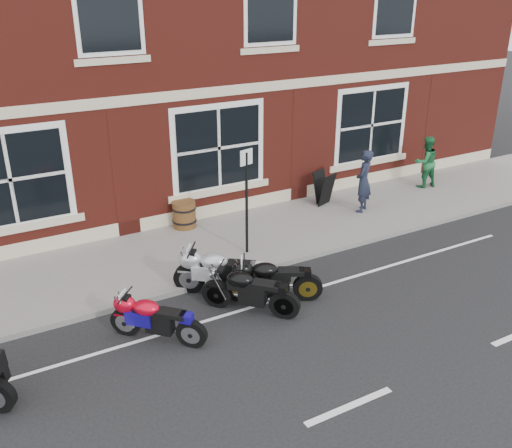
# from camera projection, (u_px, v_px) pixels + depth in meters

# --- Properties ---
(ground) EXTENTS (80.00, 80.00, 0.00)m
(ground) POSITION_uv_depth(u_px,v_px,m) (253.00, 313.00, 11.05)
(ground) COLOR black
(ground) RESTS_ON ground
(sidewalk) EXTENTS (30.00, 3.00, 0.12)m
(sidewalk) POSITION_uv_depth(u_px,v_px,m) (191.00, 251.00, 13.42)
(sidewalk) COLOR slate
(sidewalk) RESTS_ON ground
(kerb) EXTENTS (30.00, 0.16, 0.12)m
(kerb) POSITION_uv_depth(u_px,v_px,m) (221.00, 279.00, 12.16)
(kerb) COLOR slate
(kerb) RESTS_ON ground
(moto_sport_red) EXTENTS (1.36, 1.41, 0.83)m
(moto_sport_red) POSITION_uv_depth(u_px,v_px,m) (156.00, 317.00, 10.06)
(moto_sport_red) COLOR black
(moto_sport_red) RESTS_ON ground
(moto_sport_black) EXTENTS (1.76, 1.04, 0.87)m
(moto_sport_black) POSITION_uv_depth(u_px,v_px,m) (272.00, 278.00, 11.30)
(moto_sport_black) COLOR black
(moto_sport_black) RESTS_ON ground
(moto_sport_silver) EXTENTS (1.75, 1.42, 0.95)m
(moto_sport_silver) POSITION_uv_depth(u_px,v_px,m) (223.00, 270.00, 11.49)
(moto_sport_silver) COLOR black
(moto_sport_silver) RESTS_ON ground
(moto_naked_black) EXTENTS (1.43, 1.52, 0.88)m
(moto_naked_black) POSITION_uv_depth(u_px,v_px,m) (249.00, 289.00, 10.91)
(moto_naked_black) COLOR black
(moto_naked_black) RESTS_ON ground
(pedestrian_left) EXTENTS (0.74, 0.70, 1.70)m
(pedestrian_left) POSITION_uv_depth(u_px,v_px,m) (364.00, 181.00, 15.21)
(pedestrian_left) COLOR black
(pedestrian_left) RESTS_ON sidewalk
(pedestrian_right) EXTENTS (0.84, 0.70, 1.55)m
(pedestrian_right) POSITION_uv_depth(u_px,v_px,m) (426.00, 162.00, 17.04)
(pedestrian_right) COLOR #1B6031
(pedestrian_right) RESTS_ON sidewalk
(a_board_sign) EXTENTS (0.64, 0.54, 0.92)m
(a_board_sign) POSITION_uv_depth(u_px,v_px,m) (324.00, 188.00, 15.86)
(a_board_sign) COLOR black
(a_board_sign) RESTS_ON sidewalk
(barrel_planter) EXTENTS (0.62, 0.62, 0.69)m
(barrel_planter) POSITION_uv_depth(u_px,v_px,m) (184.00, 214.00, 14.43)
(barrel_planter) COLOR #483613
(barrel_planter) RESTS_ON sidewalk
(parking_sign) EXTENTS (0.34, 0.11, 2.46)m
(parking_sign) POSITION_uv_depth(u_px,v_px,m) (247.00, 195.00, 12.67)
(parking_sign) COLOR black
(parking_sign) RESTS_ON sidewalk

